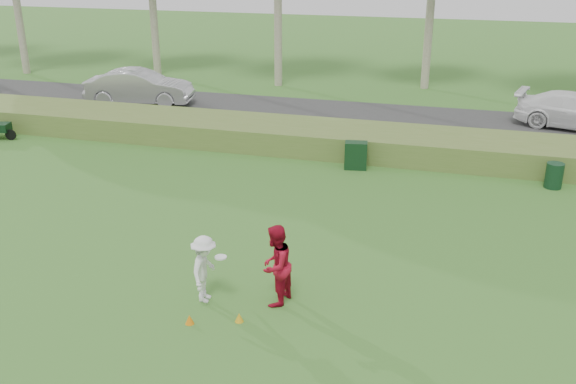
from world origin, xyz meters
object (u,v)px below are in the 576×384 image
(cone_orange, at_px, (190,319))
(cone_yellow, at_px, (239,317))
(trash_bin, at_px, (554,176))
(utility_cabinet, at_px, (356,155))
(player_red, at_px, (275,265))
(car_mid, at_px, (140,87))
(player_white, at_px, (204,269))

(cone_orange, height_order, cone_yellow, cone_orange)
(trash_bin, bearing_deg, utility_cabinet, 179.10)
(cone_orange, relative_size, cone_yellow, 1.02)
(utility_cabinet, bearing_deg, cone_yellow, -101.93)
(cone_orange, height_order, utility_cabinet, utility_cabinet)
(player_red, xyz_separation_m, car_mid, (-11.89, 16.02, -0.03))
(cone_orange, bearing_deg, player_white, 92.71)
(trash_bin, bearing_deg, car_mid, 160.46)
(player_red, distance_m, trash_bin, 11.56)
(player_white, distance_m, utility_cabinet, 10.00)
(car_mid, bearing_deg, cone_yellow, -156.90)
(player_red, relative_size, car_mid, 0.36)
(player_red, relative_size, utility_cabinet, 1.91)
(cone_yellow, distance_m, car_mid, 20.45)
(player_white, xyz_separation_m, car_mid, (-10.34, 16.34, 0.12))
(player_red, bearing_deg, player_white, -67.77)
(utility_cabinet, height_order, trash_bin, utility_cabinet)
(player_white, bearing_deg, player_red, -82.68)
(cone_yellow, bearing_deg, trash_bin, 55.31)
(player_white, xyz_separation_m, cone_yellow, (1.03, -0.64, -0.68))
(player_red, bearing_deg, trash_bin, 155.34)
(cone_orange, relative_size, car_mid, 0.04)
(player_red, xyz_separation_m, trash_bin, (6.67, 9.43, -0.51))
(cone_yellow, relative_size, car_mid, 0.04)
(player_white, height_order, cone_yellow, player_white)
(player_white, bearing_deg, cone_yellow, -125.98)
(car_mid, bearing_deg, cone_orange, -159.80)
(cone_yellow, bearing_deg, cone_orange, -159.49)
(player_white, relative_size, player_red, 0.84)
(cone_orange, xyz_separation_m, utility_cabinet, (1.57, 10.86, 0.39))
(cone_orange, relative_size, trash_bin, 0.25)
(trash_bin, xyz_separation_m, car_mid, (-18.56, 6.59, 0.49))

